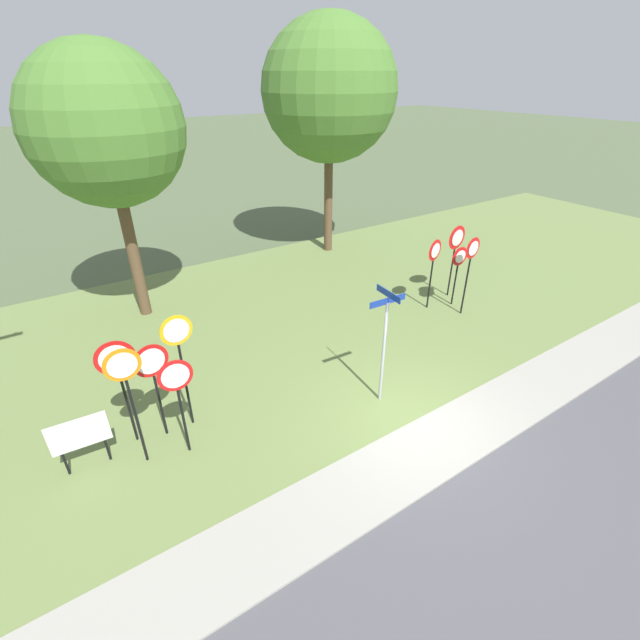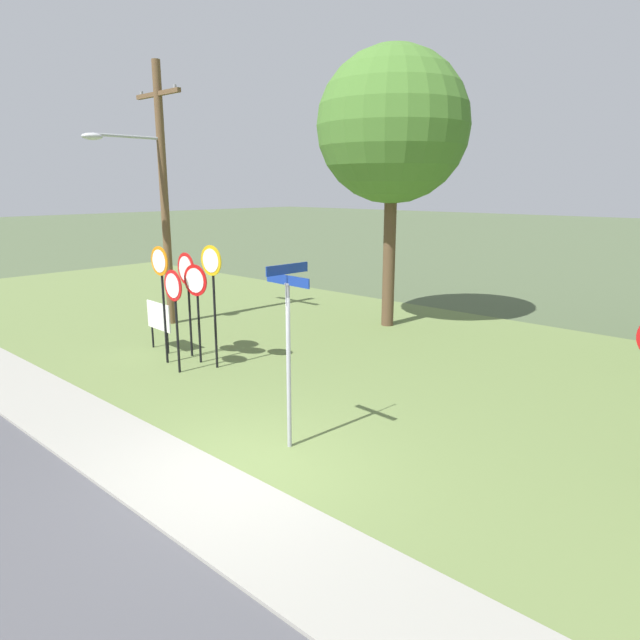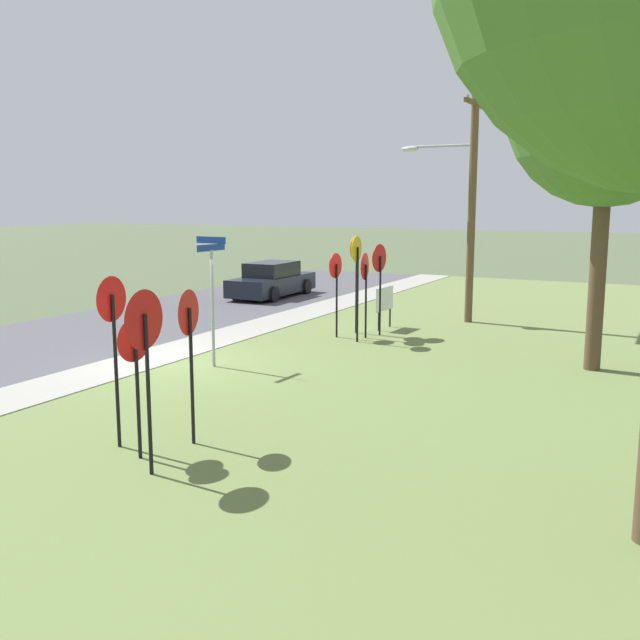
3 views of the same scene
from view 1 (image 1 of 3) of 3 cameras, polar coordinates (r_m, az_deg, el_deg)
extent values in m
plane|color=#4C5B3D|center=(10.67, 11.84, -13.06)|extent=(160.00, 160.00, 0.00)
cube|color=#4C4C51|center=(9.32, 35.57, -28.05)|extent=(44.00, 6.40, 0.01)
cube|color=#99968C|center=(10.28, 15.05, -15.31)|extent=(44.00, 1.60, 0.06)
cube|color=olive|center=(14.56, -4.65, 0.30)|extent=(44.00, 12.00, 0.04)
cylinder|color=black|center=(9.48, -22.89, -11.20)|extent=(0.06, 0.06, 2.49)
cylinder|color=orange|center=(8.76, -24.34, -5.36)|extent=(0.68, 0.03, 0.68)
cylinder|color=white|center=(8.75, -24.32, -5.42)|extent=(0.53, 0.01, 0.53)
cylinder|color=black|center=(10.13, -23.86, -9.44)|extent=(0.06, 0.06, 2.24)
cylinder|color=red|center=(9.51, -25.09, -4.55)|extent=(0.78, 0.10, 0.78)
cylinder|color=white|center=(9.50, -25.07, -4.60)|extent=(0.61, 0.07, 0.61)
cylinder|color=black|center=(9.54, -17.47, -11.48)|extent=(0.06, 0.06, 2.05)
cylinder|color=red|center=(8.92, -18.32, -6.89)|extent=(0.69, 0.06, 0.69)
cylinder|color=white|center=(8.91, -18.29, -6.94)|extent=(0.54, 0.03, 0.54)
cylinder|color=black|center=(10.06, -17.19, -7.20)|extent=(0.06, 0.06, 2.55)
cylinder|color=gold|center=(9.37, -18.20, -1.29)|extent=(0.68, 0.05, 0.68)
cylinder|color=white|center=(9.35, -18.17, -1.34)|extent=(0.53, 0.03, 0.53)
cylinder|color=black|center=(10.10, -20.22, -9.42)|extent=(0.06, 0.06, 2.05)
cylinder|color=red|center=(9.52, -21.15, -4.99)|extent=(0.73, 0.12, 0.74)
cylinder|color=white|center=(9.50, -21.12, -5.04)|extent=(0.57, 0.08, 0.57)
cylinder|color=black|center=(14.99, 18.50, 4.86)|extent=(0.06, 0.06, 2.38)
cone|color=red|center=(14.57, 19.32, 8.79)|extent=(0.69, 0.08, 0.69)
cone|color=white|center=(14.56, 19.38, 8.77)|extent=(0.47, 0.05, 0.47)
cylinder|color=black|center=(15.11, 14.19, 5.24)|extent=(0.06, 0.06, 2.15)
cone|color=red|center=(14.72, 14.78, 8.75)|extent=(0.70, 0.17, 0.71)
cone|color=white|center=(14.70, 14.84, 8.72)|extent=(0.48, 0.11, 0.48)
cylinder|color=black|center=(16.18, 16.77, 6.73)|extent=(0.06, 0.06, 2.26)
cone|color=red|center=(15.80, 17.43, 10.17)|extent=(0.83, 0.08, 0.83)
cone|color=silver|center=(15.78, 17.49, 10.15)|extent=(0.56, 0.05, 0.56)
cylinder|color=black|center=(15.62, 17.18, 5.01)|extent=(0.06, 0.06, 1.84)
cone|color=red|center=(15.28, 17.77, 7.87)|extent=(0.64, 0.09, 0.64)
cone|color=silver|center=(15.27, 17.83, 7.84)|extent=(0.44, 0.05, 0.44)
cylinder|color=#9EA0A8|center=(10.38, 8.22, -4.42)|extent=(0.07, 0.07, 2.65)
cylinder|color=#9EA0A8|center=(9.70, 8.78, 2.16)|extent=(0.09, 0.09, 0.03)
cube|color=navy|center=(9.67, 8.81, 2.47)|extent=(0.96, 0.08, 0.15)
cube|color=navy|center=(9.60, 8.88, 3.38)|extent=(0.07, 0.82, 0.15)
cylinder|color=black|center=(10.49, -30.13, -15.89)|extent=(0.05, 0.05, 0.55)
cylinder|color=black|center=(10.42, -25.89, -14.91)|extent=(0.05, 0.05, 0.55)
cube|color=white|center=(10.05, -28.86, -12.83)|extent=(1.10, 0.10, 0.70)
cylinder|color=brown|center=(15.01, -23.28, 8.77)|extent=(0.36, 0.36, 4.68)
sphere|color=#47752D|center=(14.30, -26.15, 21.56)|extent=(4.29, 4.29, 4.29)
cylinder|color=brown|center=(19.55, 1.10, 16.20)|extent=(0.36, 0.36, 5.10)
sphere|color=#47752D|center=(19.03, 1.22, 27.61)|extent=(5.27, 5.27, 5.27)
camera|label=2|loc=(12.34, 52.48, 3.90)|focal=31.66mm
camera|label=3|loc=(25.07, 18.03, 20.68)|focal=40.34mm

